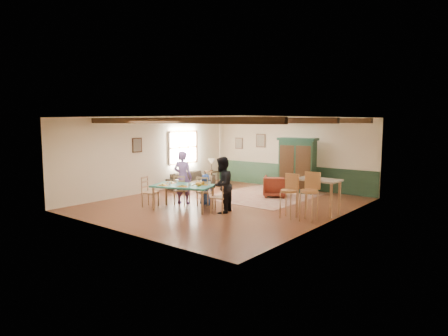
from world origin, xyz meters
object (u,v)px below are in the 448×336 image
Objects in this scene: bar_stool_left at (288,196)px; armoire at (297,165)px; person_woman at (222,185)px; person_child at (206,190)px; counter_table at (318,196)px; dining_chair_end_right at (219,197)px; dining_chair_far_right at (205,191)px; armchair at (275,186)px; bar_stool_right at (309,197)px; sofa at (191,180)px; table_lamp at (212,165)px; person_man at (183,177)px; dining_chair_end_left at (150,192)px; end_table at (212,178)px; dining_table at (183,197)px; cat at (199,184)px; dining_chair_far_left at (182,190)px.

armoire is at bearing 114.35° from bar_stool_left.
person_woman reaches higher than person_child.
dining_chair_end_right is at bearing -143.38° from counter_table.
dining_chair_far_right is 1.16× the size of armchair.
person_woman is 1.25× the size of bar_stool_right.
person_child is 0.82× the size of bar_stool_left.
sofa is 4.06× the size of table_lamp.
table_lamp is (-3.43, 0.65, 0.44)m from armchair.
counter_table is at bearing -178.72° from person_man.
dining_chair_end_left reaches higher than end_table.
counter_table is (3.31, 2.03, 0.13)m from dining_table.
armchair is (0.53, 3.32, -0.45)m from cat.
dining_chair_end_right is 0.77× the size of bar_stool_left.
cat reaches higher than sofa.
counter_table reaches higher than person_child.
cat is at bearing 100.37° from dining_chair_far_right.
dining_chair_far_left is 4.17m from counter_table.
cat is (1.59, 0.43, 0.35)m from dining_chair_end_left.
dining_chair_end_left is at bearing -165.53° from bar_stool_right.
dining_chair_far_left reaches higher than armchair.
dining_chair_far_left is 1.27m from cat.
bar_stool_right is at bearing -64.81° from armoire.
dining_chair_end_right is 0.55× the size of person_man.
dining_chair_end_right is 4.32m from armoire.
sofa is (-2.49, 2.97, -0.06)m from dining_table.
end_table is (-1.30, 4.40, -0.18)m from dining_chair_end_left.
armoire is 3.38m from counter_table.
dining_chair_far_left is 0.77× the size of bar_stool_left.
cat reaches higher than end_table.
person_child is (-0.02, 0.07, 0.03)m from dining_chair_far_right.
counter_table is at bearing -58.81° from armoire.
person_child reaches higher than dining_chair_far_left.
end_table is 0.53m from table_lamp.
person_man is 3.31× the size of table_lamp.
dining_chair_end_left is 1.69m from cat.
person_woman is (1.15, 0.39, 0.44)m from dining_table.
dining_chair_end_right reaches higher than sofa.
bar_stool_left is at bearing 19.10° from dining_table.
person_man is 1.05× the size of person_woman.
end_table is 6.02m from counter_table.
bar_stool_right reaches higher than person_child.
dining_chair_end_left is 1.16× the size of armchair.
armoire is at bearing 9.41° from table_lamp.
dining_chair_far_right is (0.14, 0.78, 0.10)m from dining_table.
dining_chair_end_right is at bearing 62.19° from armchair.
person_child reaches higher than dining_chair_end_right.
cat is at bearing -144.86° from counter_table.
bar_stool_right is at bearing 164.89° from person_child.
dining_chair_far_left is 0.55× the size of person_man.
person_man is at bearing 0.00° from person_child.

